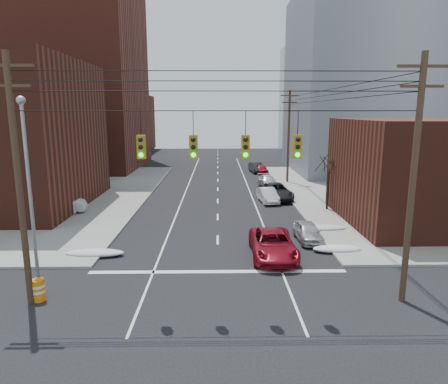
{
  "coord_description": "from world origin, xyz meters",
  "views": [
    {
      "loc": [
        0.03,
        -13.93,
        8.58
      ],
      "look_at": [
        0.45,
        13.6,
        3.0
      ],
      "focal_mm": 32.0,
      "sensor_mm": 36.0,
      "label": 1
    }
  ],
  "objects_px": {
    "parked_car_c": "(276,191)",
    "construction_barrel": "(38,290)",
    "parked_car_a": "(308,232)",
    "parked_car_e": "(261,169)",
    "lot_car_d": "(48,190)",
    "lot_car_c": "(3,204)",
    "red_pickup": "(273,244)",
    "lot_car_b": "(57,193)",
    "parked_car_d": "(268,181)",
    "lot_car_a": "(56,204)",
    "parked_car_f": "(256,167)",
    "parked_car_b": "(268,195)"
  },
  "relations": [
    {
      "from": "red_pickup",
      "to": "parked_car_a",
      "type": "distance_m",
      "value": 4.03
    },
    {
      "from": "parked_car_b",
      "to": "construction_barrel",
      "type": "relative_size",
      "value": 3.96
    },
    {
      "from": "red_pickup",
      "to": "parked_car_e",
      "type": "height_order",
      "value": "red_pickup"
    },
    {
      "from": "parked_car_a",
      "to": "parked_car_f",
      "type": "bearing_deg",
      "value": 88.76
    },
    {
      "from": "red_pickup",
      "to": "parked_car_e",
      "type": "relative_size",
      "value": 1.47
    },
    {
      "from": "parked_car_e",
      "to": "lot_car_d",
      "type": "height_order",
      "value": "lot_car_d"
    },
    {
      "from": "lot_car_b",
      "to": "parked_car_a",
      "type": "bearing_deg",
      "value": -134.86
    },
    {
      "from": "red_pickup",
      "to": "lot_car_d",
      "type": "relative_size",
      "value": 1.23
    },
    {
      "from": "parked_car_f",
      "to": "parked_car_e",
      "type": "bearing_deg",
      "value": -67.99
    },
    {
      "from": "lot_car_a",
      "to": "lot_car_d",
      "type": "height_order",
      "value": "lot_car_a"
    },
    {
      "from": "red_pickup",
      "to": "parked_car_e",
      "type": "bearing_deg",
      "value": 85.21
    },
    {
      "from": "parked_car_e",
      "to": "lot_car_b",
      "type": "height_order",
      "value": "lot_car_b"
    },
    {
      "from": "red_pickup",
      "to": "parked_car_f",
      "type": "bearing_deg",
      "value": 86.43
    },
    {
      "from": "parked_car_e",
      "to": "lot_car_a",
      "type": "bearing_deg",
      "value": -137.11
    },
    {
      "from": "construction_barrel",
      "to": "red_pickup",
      "type": "bearing_deg",
      "value": 25.59
    },
    {
      "from": "parked_car_d",
      "to": "lot_car_a",
      "type": "relative_size",
      "value": 0.88
    },
    {
      "from": "parked_car_e",
      "to": "lot_car_a",
      "type": "xyz_separation_m",
      "value": [
        -19.71,
        -22.43,
        0.29
      ]
    },
    {
      "from": "parked_car_a",
      "to": "red_pickup",
      "type": "bearing_deg",
      "value": -135.48
    },
    {
      "from": "parked_car_a",
      "to": "parked_car_c",
      "type": "relative_size",
      "value": 0.66
    },
    {
      "from": "parked_car_c",
      "to": "lot_car_c",
      "type": "bearing_deg",
      "value": -172.12
    },
    {
      "from": "parked_car_f",
      "to": "lot_car_d",
      "type": "distance_m",
      "value": 28.36
    },
    {
      "from": "parked_car_f",
      "to": "lot_car_b",
      "type": "distance_m",
      "value": 27.89
    },
    {
      "from": "parked_car_b",
      "to": "parked_car_c",
      "type": "bearing_deg",
      "value": 46.64
    },
    {
      "from": "parked_car_d",
      "to": "lot_car_d",
      "type": "relative_size",
      "value": 0.93
    },
    {
      "from": "parked_car_a",
      "to": "lot_car_c",
      "type": "xyz_separation_m",
      "value": [
        -24.07,
        7.15,
        0.3
      ]
    },
    {
      "from": "lot_car_a",
      "to": "parked_car_e",
      "type": "bearing_deg",
      "value": -52.72
    },
    {
      "from": "red_pickup",
      "to": "parked_car_c",
      "type": "xyz_separation_m",
      "value": [
        2.47,
        15.95,
        0.01
      ]
    },
    {
      "from": "parked_car_a",
      "to": "parked_car_c",
      "type": "distance_m",
      "value": 13.02
    },
    {
      "from": "red_pickup",
      "to": "lot_car_d",
      "type": "height_order",
      "value": "lot_car_d"
    },
    {
      "from": "lot_car_b",
      "to": "lot_car_c",
      "type": "distance_m",
      "value": 5.9
    },
    {
      "from": "parked_car_e",
      "to": "parked_car_f",
      "type": "height_order",
      "value": "parked_car_f"
    },
    {
      "from": "lot_car_b",
      "to": "construction_barrel",
      "type": "xyz_separation_m",
      "value": [
        7.36,
        -21.0,
        -0.27
      ]
    },
    {
      "from": "parked_car_e",
      "to": "red_pickup",
      "type": "bearing_deg",
      "value": -100.74
    },
    {
      "from": "red_pickup",
      "to": "lot_car_a",
      "type": "relative_size",
      "value": 1.16
    },
    {
      "from": "lot_car_b",
      "to": "lot_car_c",
      "type": "relative_size",
      "value": 0.87
    },
    {
      "from": "lot_car_d",
      "to": "construction_barrel",
      "type": "distance_m",
      "value": 23.26
    },
    {
      "from": "parked_car_a",
      "to": "lot_car_c",
      "type": "bearing_deg",
      "value": 161.16
    },
    {
      "from": "parked_car_c",
      "to": "construction_barrel",
      "type": "height_order",
      "value": "parked_car_c"
    },
    {
      "from": "parked_car_c",
      "to": "lot_car_b",
      "type": "xyz_separation_m",
      "value": [
        -21.38,
        -0.47,
        0.01
      ]
    },
    {
      "from": "parked_car_a",
      "to": "lot_car_d",
      "type": "xyz_separation_m",
      "value": [
        -22.8,
        13.18,
        0.29
      ]
    },
    {
      "from": "lot_car_c",
      "to": "red_pickup",
      "type": "bearing_deg",
      "value": -95.37
    },
    {
      "from": "parked_car_d",
      "to": "parked_car_a",
      "type": "bearing_deg",
      "value": -96.8
    },
    {
      "from": "parked_car_c",
      "to": "parked_car_f",
      "type": "relative_size",
      "value": 1.31
    },
    {
      "from": "parked_car_b",
      "to": "parked_car_c",
      "type": "height_order",
      "value": "parked_car_c"
    },
    {
      "from": "red_pickup",
      "to": "construction_barrel",
      "type": "relative_size",
      "value": 5.38
    },
    {
      "from": "lot_car_b",
      "to": "parked_car_d",
      "type": "bearing_deg",
      "value": -85.2
    },
    {
      "from": "red_pickup",
      "to": "lot_car_a",
      "type": "distance_m",
      "value": 19.71
    },
    {
      "from": "parked_car_a",
      "to": "parked_car_c",
      "type": "xyz_separation_m",
      "value": [
        -0.29,
        13.01,
        0.15
      ]
    },
    {
      "from": "parked_car_c",
      "to": "parked_car_d",
      "type": "relative_size",
      "value": 1.34
    },
    {
      "from": "lot_car_a",
      "to": "parked_car_d",
      "type": "bearing_deg",
      "value": -67.71
    }
  ]
}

